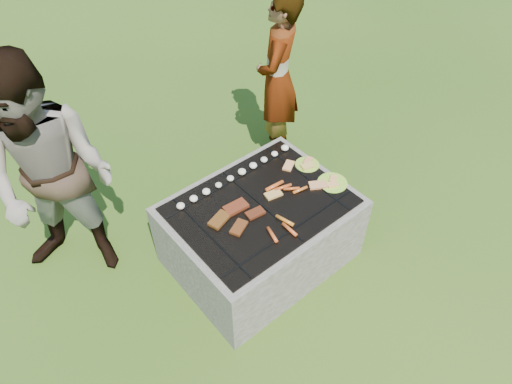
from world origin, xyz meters
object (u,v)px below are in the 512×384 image
at_px(plate_near, 332,183).
at_px(cook, 278,79).
at_px(plate_far, 307,165).
at_px(fire_pit, 260,234).
at_px(bystander, 53,180).

bearing_deg(plate_near, cook, 68.39).
bearing_deg(cook, plate_near, 32.05).
bearing_deg(plate_far, cook, 62.48).
relative_size(fire_pit, plate_near, 4.65).
bearing_deg(bystander, cook, 47.79).
distance_m(plate_near, bystander, 1.96).
bearing_deg(plate_far, plate_near, -90.06).
relative_size(plate_far, bystander, 0.12).
height_order(plate_far, bystander, bystander).
relative_size(plate_near, cook, 0.17).
xyz_separation_m(cook, bystander, (-2.09, -0.10, 0.10)).
xyz_separation_m(fire_pit, plate_far, (0.56, 0.09, 0.33)).
bearing_deg(fire_pit, plate_far, 9.48).
height_order(fire_pit, plate_far, plate_far).
bearing_deg(bystander, fire_pit, 7.18).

